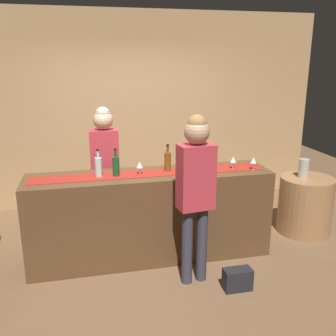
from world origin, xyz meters
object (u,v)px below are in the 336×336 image
(wine_bottle_amber, at_px, (168,161))
(wine_glass_far_end, at_px, (140,165))
(wine_glass_near_customer, at_px, (233,160))
(round_side_table, at_px, (305,205))
(handbag, at_px, (237,279))
(wine_bottle_green, at_px, (116,166))
(vase_on_side_table, at_px, (304,168))
(wine_bottle_clear, at_px, (99,167))
(customer_sipping, at_px, (196,183))
(bartender, at_px, (105,160))
(wine_glass_mid_counter, at_px, (253,161))

(wine_bottle_amber, distance_m, wine_glass_far_end, 0.33)
(wine_glass_near_customer, relative_size, round_side_table, 0.19)
(wine_bottle_amber, distance_m, handbag, 1.44)
(wine_bottle_green, xyz_separation_m, round_side_table, (2.45, 0.20, -0.74))
(wine_bottle_amber, height_order, wine_glass_far_end, wine_bottle_amber)
(wine_bottle_green, height_order, handbag, wine_bottle_green)
(wine_bottle_green, bearing_deg, wine_glass_far_end, -1.46)
(vase_on_side_table, bearing_deg, wine_bottle_amber, -174.63)
(wine_bottle_clear, distance_m, customer_sipping, 1.07)
(wine_bottle_amber, height_order, round_side_table, wine_bottle_amber)
(wine_bottle_amber, bearing_deg, bartender, 141.53)
(customer_sipping, distance_m, round_side_table, 2.04)
(wine_bottle_clear, height_order, customer_sipping, customer_sipping)
(wine_bottle_green, relative_size, handbag, 1.08)
(wine_bottle_clear, bearing_deg, wine_bottle_amber, 4.62)
(wine_glass_mid_counter, distance_m, vase_on_side_table, 0.97)
(wine_glass_near_customer, relative_size, vase_on_side_table, 0.60)
(vase_on_side_table, bearing_deg, wine_glass_far_end, -173.57)
(wine_glass_mid_counter, relative_size, wine_glass_far_end, 1.00)
(wine_bottle_amber, bearing_deg, round_side_table, 4.18)
(wine_bottle_clear, height_order, wine_glass_mid_counter, wine_bottle_clear)
(wine_bottle_amber, distance_m, bartender, 0.85)
(wine_bottle_clear, relative_size, vase_on_side_table, 1.26)
(customer_sipping, bearing_deg, wine_bottle_amber, 93.58)
(vase_on_side_table, xyz_separation_m, handbag, (-1.32, -1.08, -0.75))
(wine_glass_mid_counter, height_order, handbag, wine_glass_mid_counter)
(bartender, height_order, handbag, bartender)
(wine_bottle_amber, bearing_deg, wine_glass_far_end, -167.74)
(wine_glass_mid_counter, relative_size, handbag, 0.51)
(customer_sipping, distance_m, vase_on_side_table, 1.90)
(wine_bottle_green, relative_size, wine_glass_far_end, 2.10)
(wine_bottle_clear, height_order, bartender, bartender)
(wine_glass_mid_counter, height_order, customer_sipping, customer_sipping)
(wine_bottle_amber, distance_m, round_side_table, 2.01)
(wine_bottle_clear, xyz_separation_m, bartender, (0.10, 0.58, -0.08))
(wine_glass_mid_counter, xyz_separation_m, vase_on_side_table, (0.87, 0.34, -0.24))
(wine_glass_near_customer, distance_m, wine_glass_far_end, 1.06)
(wine_glass_far_end, xyz_separation_m, handbag, (0.82, -0.84, -0.99))
(wine_bottle_clear, relative_size, wine_glass_near_customer, 2.10)
(wine_bottle_clear, distance_m, bartender, 0.60)
(wine_glass_near_customer, distance_m, wine_glass_mid_counter, 0.22)
(wine_bottle_clear, distance_m, wine_glass_near_customer, 1.50)
(wine_bottle_amber, xyz_separation_m, bartender, (-0.66, 0.52, -0.08))
(round_side_table, height_order, vase_on_side_table, vase_on_side_table)
(wine_glass_far_end, xyz_separation_m, bartender, (-0.33, 0.59, -0.07))
(wine_glass_far_end, bearing_deg, customer_sipping, -52.60)
(wine_glass_far_end, relative_size, bartender, 0.09)
(vase_on_side_table, bearing_deg, wine_glass_mid_counter, -158.52)
(wine_bottle_amber, height_order, customer_sipping, customer_sipping)
(wine_bottle_amber, xyz_separation_m, handbag, (0.50, -0.91, -1.00))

